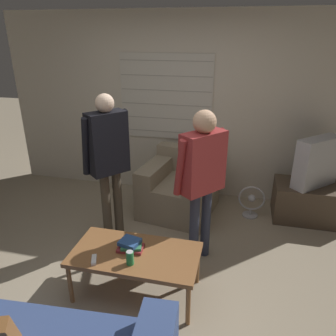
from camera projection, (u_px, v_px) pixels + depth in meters
ground_plane at (141, 278)px, 3.27m from camera, size 16.00×16.00×0.00m
wall_back at (181, 108)px, 4.60m from camera, size 5.20×0.08×2.55m
armchair_beige at (180, 188)px, 4.40m from camera, size 1.02×1.05×0.81m
coffee_table at (135, 256)px, 2.94m from camera, size 1.14×0.59×0.45m
tv_stand at (309, 202)px, 4.22m from camera, size 0.89×0.54×0.48m
tv at (317, 162)px, 4.01m from camera, size 0.59×0.57×0.62m
person_left_standing at (108, 153)px, 3.45m from camera, size 0.55×0.80×1.71m
person_right_standing at (202, 169)px, 3.19m from camera, size 0.50×0.80×1.62m
book_stack at (131, 245)px, 2.96m from camera, size 0.24×0.21×0.09m
soda_can at (130, 258)px, 2.76m from camera, size 0.07×0.07×0.13m
spare_remote at (94, 260)px, 2.82m from camera, size 0.08×0.14×0.02m
floor_fan at (251, 201)px, 4.29m from camera, size 0.34×0.20×0.43m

